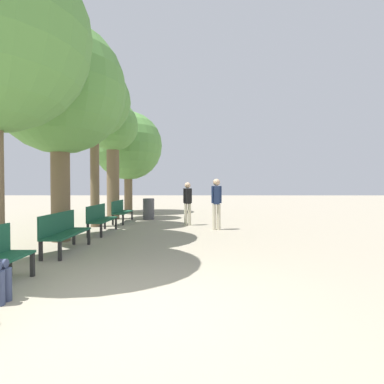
{
  "coord_description": "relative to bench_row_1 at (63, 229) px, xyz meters",
  "views": [
    {
      "loc": [
        0.83,
        -3.58,
        1.52
      ],
      "look_at": [
        0.77,
        4.88,
        1.32
      ],
      "focal_mm": 28.0,
      "sensor_mm": 36.0,
      "label": 1
    }
  ],
  "objects": [
    {
      "name": "ground_plane",
      "position": [
        2.14,
        -3.16,
        -0.51
      ],
      "size": [
        80.0,
        80.0,
        0.0
      ],
      "primitive_type": "plane",
      "color": "gray"
    },
    {
      "name": "bench_row_1",
      "position": [
        0.0,
        0.0,
        0.0
      ],
      "size": [
        0.47,
        1.73,
        0.89
      ],
      "color": "#195138",
      "rests_on": "ground_plane"
    },
    {
      "name": "bench_row_2",
      "position": [
        0.0,
        2.66,
        0.0
      ],
      "size": [
        0.47,
        1.73,
        0.89
      ],
      "color": "#195138",
      "rests_on": "ground_plane"
    },
    {
      "name": "bench_row_3",
      "position": [
        0.0,
        5.31,
        0.0
      ],
      "size": [
        0.47,
        1.73,
        0.89
      ],
      "color": "#195138",
      "rests_on": "ground_plane"
    },
    {
      "name": "tree_row_1",
      "position": [
        -0.64,
        1.31,
        3.57
      ],
      "size": [
        3.51,
        3.51,
        5.88
      ],
      "color": "brown",
      "rests_on": "ground_plane"
    },
    {
      "name": "tree_row_2",
      "position": [
        -0.64,
        4.11,
        4.0
      ],
      "size": [
        2.6,
        2.6,
        5.87
      ],
      "color": "brown",
      "rests_on": "ground_plane"
    },
    {
      "name": "tree_row_3",
      "position": [
        -0.64,
        6.55,
        3.44
      ],
      "size": [
        2.23,
        2.23,
        5.27
      ],
      "color": "brown",
      "rests_on": "ground_plane"
    },
    {
      "name": "tree_row_4",
      "position": [
        -0.64,
        9.64,
        3.13
      ],
      "size": [
        3.71,
        3.71,
        5.52
      ],
      "color": "brown",
      "rests_on": "ground_plane"
    },
    {
      "name": "pedestrian_near",
      "position": [
        2.73,
        4.49,
        0.42
      ],
      "size": [
        0.33,
        0.29,
        1.62
      ],
      "color": "beige",
      "rests_on": "ground_plane"
    },
    {
      "name": "pedestrian_mid",
      "position": [
        3.74,
        3.38,
        0.48
      ],
      "size": [
        0.35,
        0.24,
        1.73
      ],
      "color": "beige",
      "rests_on": "ground_plane"
    },
    {
      "name": "trash_bin",
      "position": [
        0.96,
        6.44,
        -0.05
      ],
      "size": [
        0.49,
        0.49,
        0.92
      ],
      "color": "#4C4C51",
      "rests_on": "ground_plane"
    }
  ]
}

